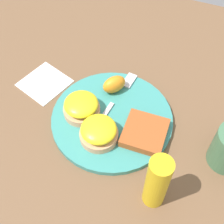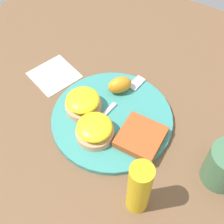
{
  "view_description": "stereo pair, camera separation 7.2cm",
  "coord_description": "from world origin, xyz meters",
  "px_view_note": "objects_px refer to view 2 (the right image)",
  "views": [
    {
      "loc": [
        -0.4,
        -0.16,
        0.61
      ],
      "look_at": [
        0.0,
        0.0,
        0.03
      ],
      "focal_mm": 50.0,
      "sensor_mm": 36.0,
      "label": 1
    },
    {
      "loc": [
        -0.36,
        -0.22,
        0.61
      ],
      "look_at": [
        0.0,
        0.0,
        0.03
      ],
      "focal_mm": 50.0,
      "sensor_mm": 36.0,
      "label": 2
    }
  ],
  "objects_px": {
    "hashbrown_patty": "(141,137)",
    "fork": "(117,101)",
    "sandwich_benedict_left": "(83,103)",
    "sandwich_benedict_right": "(95,130)",
    "condiment_bottle": "(139,188)",
    "orange_wedge": "(120,85)"
  },
  "relations": [
    {
      "from": "sandwich_benedict_left",
      "to": "sandwich_benedict_right",
      "type": "height_order",
      "value": "same"
    },
    {
      "from": "sandwich_benedict_left",
      "to": "orange_wedge",
      "type": "bearing_deg",
      "value": -26.13
    },
    {
      "from": "hashbrown_patty",
      "to": "fork",
      "type": "xyz_separation_m",
      "value": [
        0.07,
        0.1,
        -0.01
      ]
    },
    {
      "from": "orange_wedge",
      "to": "fork",
      "type": "bearing_deg",
      "value": -158.63
    },
    {
      "from": "sandwich_benedict_left",
      "to": "orange_wedge",
      "type": "height_order",
      "value": "sandwich_benedict_left"
    },
    {
      "from": "sandwich_benedict_right",
      "to": "hashbrown_patty",
      "type": "height_order",
      "value": "sandwich_benedict_right"
    },
    {
      "from": "sandwich_benedict_right",
      "to": "condiment_bottle",
      "type": "bearing_deg",
      "value": -118.91
    },
    {
      "from": "hashbrown_patty",
      "to": "condiment_bottle",
      "type": "distance_m",
      "value": 0.15
    },
    {
      "from": "condiment_bottle",
      "to": "sandwich_benedict_left",
      "type": "bearing_deg",
      "value": 58.49
    },
    {
      "from": "sandwich_benedict_right",
      "to": "condiment_bottle",
      "type": "relative_size",
      "value": 0.58
    },
    {
      "from": "hashbrown_patty",
      "to": "orange_wedge",
      "type": "relative_size",
      "value": 1.61
    },
    {
      "from": "sandwich_benedict_right",
      "to": "hashbrown_patty",
      "type": "bearing_deg",
      "value": -65.11
    },
    {
      "from": "condiment_bottle",
      "to": "fork",
      "type": "bearing_deg",
      "value": 39.43
    },
    {
      "from": "sandwich_benedict_left",
      "to": "fork",
      "type": "relative_size",
      "value": 0.37
    },
    {
      "from": "hashbrown_patty",
      "to": "sandwich_benedict_right",
      "type": "bearing_deg",
      "value": 114.89
    },
    {
      "from": "sandwich_benedict_left",
      "to": "hashbrown_patty",
      "type": "bearing_deg",
      "value": -92.04
    },
    {
      "from": "hashbrown_patty",
      "to": "fork",
      "type": "relative_size",
      "value": 0.42
    },
    {
      "from": "sandwich_benedict_left",
      "to": "sandwich_benedict_right",
      "type": "bearing_deg",
      "value": -127.15
    },
    {
      "from": "hashbrown_patty",
      "to": "fork",
      "type": "height_order",
      "value": "hashbrown_patty"
    },
    {
      "from": "hashbrown_patty",
      "to": "orange_wedge",
      "type": "height_order",
      "value": "orange_wedge"
    },
    {
      "from": "sandwich_benedict_left",
      "to": "sandwich_benedict_right",
      "type": "distance_m",
      "value": 0.08
    },
    {
      "from": "sandwich_benedict_left",
      "to": "condiment_bottle",
      "type": "height_order",
      "value": "condiment_bottle"
    }
  ]
}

